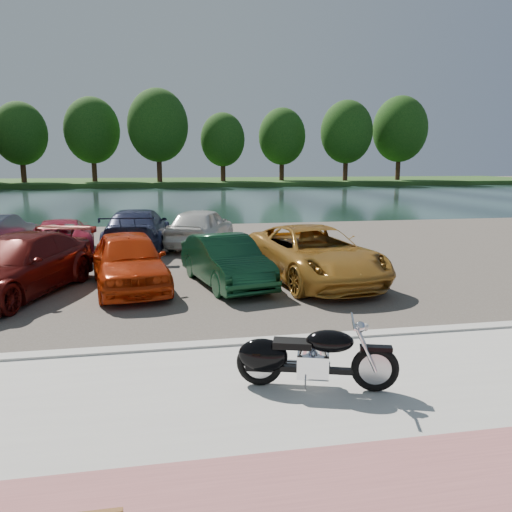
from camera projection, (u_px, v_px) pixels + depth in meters
The scene contains 16 objects.
ground at pixel (340, 392), 7.33m from camera, with size 200.00×200.00×0.00m, color #595447.
promenade at pixel (368, 423), 6.35m from camera, with size 60.00×6.00×0.10m, color #B9B6AE.
pink_path at pixel (428, 495), 4.89m from camera, with size 60.00×2.00×0.01m, color #9A5758.
kerb at pixel (304, 340), 9.25m from camera, with size 60.00×0.30×0.14m, color #B9B6AE.
parking_lot at pixel (236, 255), 17.95m from camera, with size 60.00×18.00×0.04m, color #48423A.
river at pixel (191, 198), 45.99m from camera, with size 120.00×40.00×0.00m, color #182C2A.
far_bank at pixel (180, 182), 76.86m from camera, with size 120.00×24.00×0.60m, color #2A4E1B.
far_trees at pixel (211, 132), 70.30m from camera, with size 70.25×10.68×12.52m.
motorcycle at pixel (301, 357), 7.18m from camera, with size 2.27×1.01×1.05m.
car_3 at pixel (16, 266), 12.38m from camera, with size 2.09×5.15×1.49m, color #540F0C.
car_4 at pixel (129, 260), 13.07m from camera, with size 1.77×4.39×1.50m, color red.
car_5 at pixel (226, 261), 13.43m from camera, with size 1.41×4.04×1.33m, color #0F381F.
car_6 at pixel (313, 254), 13.89m from camera, with size 2.52×5.47×1.52m, color #AF7728.
car_10 at pixel (62, 237), 17.82m from camera, with size 2.16×4.68×1.30m, color #A51B33.
car_11 at pixel (138, 229), 19.08m from camera, with size 2.16×5.30×1.54m, color #272D4D.
car_12 at pixel (201, 227), 19.55m from camera, with size 1.82×4.53×1.54m, color silver.
Camera 1 is at (-2.45, -6.49, 3.32)m, focal length 35.00 mm.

